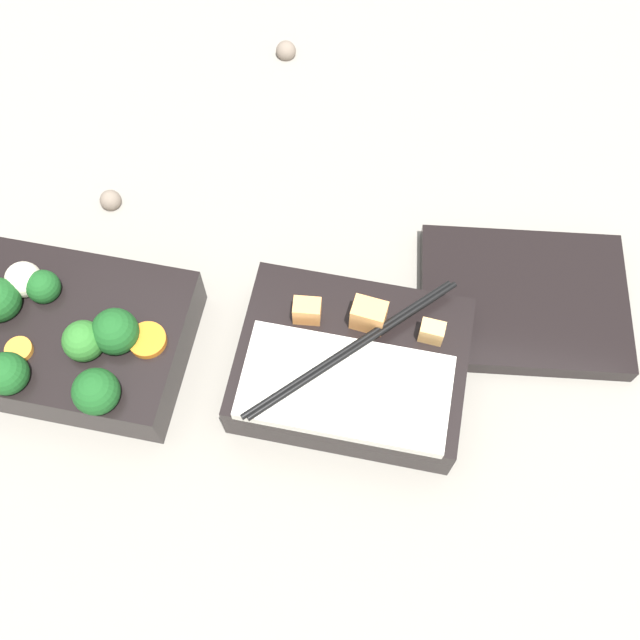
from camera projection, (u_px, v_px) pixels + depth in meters
The scene contains 6 objects.
ground_plane at pixel (219, 352), 0.69m from camera, with size 3.00×3.00×0.00m, color gray.
bento_tray_vegetable at pixel (72, 337), 0.67m from camera, with size 0.20×0.15×0.08m.
bento_tray_rice at pixel (350, 368), 0.66m from camera, with size 0.20×0.16×0.08m.
bento_lid at pixel (523, 300), 0.71m from camera, with size 0.19×0.15×0.02m, color black.
pebble_0 at pixel (286, 51), 0.85m from camera, with size 0.02×0.02×0.02m, color #7A6B5B.
pebble_1 at pixel (111, 200), 0.76m from camera, with size 0.02×0.02×0.02m, color #7A6B5B.
Camera 1 is at (0.15, -0.25, 0.64)m, focal length 42.00 mm.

